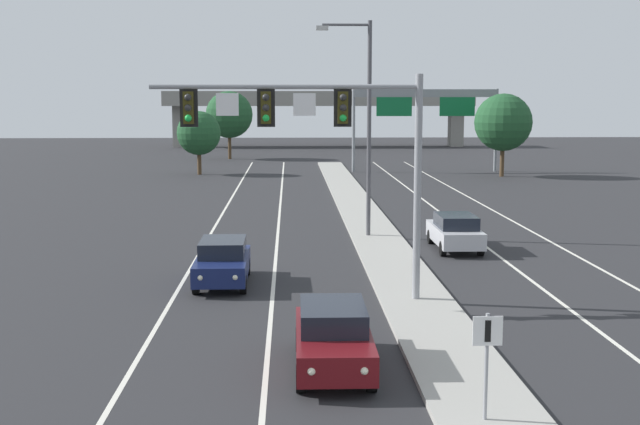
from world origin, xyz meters
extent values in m
cube|color=#9E9B93|center=(0.00, 18.00, 0.07)|extent=(2.40, 110.00, 0.15)
cube|color=silver|center=(-4.70, 25.00, 0.00)|extent=(0.14, 100.00, 0.01)
cube|color=silver|center=(4.70, 25.00, 0.00)|extent=(0.14, 100.00, 0.01)
cube|color=silver|center=(-8.00, 25.00, 0.00)|extent=(0.14, 100.00, 0.01)
cube|color=silver|center=(8.00, 25.00, 0.00)|extent=(0.14, 100.00, 0.01)
cylinder|color=gray|center=(-0.03, 15.45, 3.75)|extent=(0.24, 0.24, 7.20)
cylinder|color=gray|center=(-4.23, 15.45, 6.95)|extent=(8.40, 0.16, 0.16)
cube|color=black|center=(-2.43, 15.49, 6.30)|extent=(0.56, 0.06, 1.20)
cube|color=#38330F|center=(-2.43, 15.45, 6.30)|extent=(0.32, 0.32, 1.00)
sphere|color=#282828|center=(-2.43, 15.28, 6.62)|extent=(0.22, 0.22, 0.22)
sphere|color=#282828|center=(-2.43, 15.28, 6.30)|extent=(0.22, 0.22, 0.22)
sphere|color=green|center=(-2.43, 15.28, 5.98)|extent=(0.22, 0.22, 0.22)
cube|color=black|center=(-4.83, 15.49, 6.30)|extent=(0.56, 0.06, 1.20)
cube|color=#38330F|center=(-4.83, 15.45, 6.30)|extent=(0.32, 0.32, 1.00)
sphere|color=#282828|center=(-4.83, 15.28, 6.62)|extent=(0.22, 0.22, 0.22)
sphere|color=#282828|center=(-4.83, 15.28, 6.30)|extent=(0.22, 0.22, 0.22)
sphere|color=green|center=(-4.83, 15.28, 5.98)|extent=(0.22, 0.22, 0.22)
cube|color=black|center=(-7.23, 15.49, 6.30)|extent=(0.56, 0.06, 1.20)
cube|color=#38330F|center=(-7.23, 15.45, 6.30)|extent=(0.32, 0.32, 1.00)
sphere|color=#282828|center=(-7.23, 15.28, 6.62)|extent=(0.22, 0.22, 0.22)
sphere|color=#282828|center=(-7.23, 15.28, 6.30)|extent=(0.22, 0.22, 0.22)
sphere|color=green|center=(-7.23, 15.28, 5.98)|extent=(0.22, 0.22, 0.22)
cube|color=white|center=(-3.63, 15.43, 6.40)|extent=(0.70, 0.04, 0.70)
cube|color=white|center=(-6.03, 15.43, 6.40)|extent=(0.70, 0.04, 0.70)
cylinder|color=gray|center=(-0.19, 5.40, 1.25)|extent=(0.08, 0.08, 2.20)
cube|color=white|center=(-0.19, 5.37, 2.00)|extent=(0.60, 0.03, 0.60)
cube|color=black|center=(-0.19, 5.35, 2.00)|extent=(0.12, 0.01, 0.44)
cylinder|color=#4C4C51|center=(-0.37, 27.88, 5.15)|extent=(0.20, 0.20, 10.00)
cylinder|color=#4C4C51|center=(-1.47, 27.88, 9.95)|extent=(2.20, 0.12, 0.12)
cube|color=#B7B7B2|center=(-2.57, 27.88, 9.80)|extent=(0.56, 0.28, 0.20)
cube|color=#5B0F14|center=(-3.06, 8.96, 0.67)|extent=(1.83, 4.41, 0.70)
cube|color=black|center=(-3.06, 9.18, 1.30)|extent=(1.60, 2.39, 0.56)
sphere|color=#EAE5C6|center=(-2.50, 6.78, 0.72)|extent=(0.18, 0.18, 0.18)
sphere|color=#EAE5C6|center=(-3.66, 6.79, 0.72)|extent=(0.18, 0.18, 0.18)
cylinder|color=black|center=(-2.27, 7.46, 0.32)|extent=(0.22, 0.64, 0.64)
cylinder|color=black|center=(-3.87, 7.47, 0.32)|extent=(0.22, 0.64, 0.64)
cylinder|color=black|center=(-2.25, 10.46, 0.32)|extent=(0.22, 0.64, 0.64)
cylinder|color=black|center=(-3.85, 10.47, 0.32)|extent=(0.22, 0.64, 0.64)
cube|color=#141E4C|center=(-6.51, 18.41, 0.67)|extent=(1.83, 4.41, 0.70)
cube|color=black|center=(-6.51, 18.63, 1.30)|extent=(1.60, 2.39, 0.56)
sphere|color=#EAE5C6|center=(-5.92, 16.23, 0.72)|extent=(0.18, 0.18, 0.18)
sphere|color=#EAE5C6|center=(-7.07, 16.22, 0.72)|extent=(0.18, 0.18, 0.18)
cylinder|color=black|center=(-5.70, 16.91, 0.32)|extent=(0.22, 0.64, 0.64)
cylinder|color=black|center=(-7.30, 16.90, 0.32)|extent=(0.22, 0.64, 0.64)
cylinder|color=black|center=(-5.72, 19.91, 0.32)|extent=(0.22, 0.64, 0.64)
cylinder|color=black|center=(-7.32, 19.90, 0.32)|extent=(0.22, 0.64, 0.64)
cube|color=#B7B7BC|center=(3.14, 24.79, 0.67)|extent=(1.80, 4.40, 0.70)
cube|color=black|center=(3.14, 24.57, 1.30)|extent=(1.58, 2.38, 0.56)
sphere|color=#EAE5C6|center=(2.56, 26.97, 0.72)|extent=(0.18, 0.18, 0.18)
sphere|color=#EAE5C6|center=(3.71, 26.97, 0.72)|extent=(0.18, 0.18, 0.18)
cylinder|color=black|center=(2.34, 26.29, 0.32)|extent=(0.22, 0.64, 0.64)
cylinder|color=black|center=(3.94, 26.29, 0.32)|extent=(0.22, 0.64, 0.64)
cylinder|color=black|center=(2.34, 23.29, 0.32)|extent=(0.22, 0.64, 0.64)
cylinder|color=black|center=(3.94, 23.29, 0.32)|extent=(0.22, 0.64, 0.64)
cylinder|color=gray|center=(1.70, 63.39, 3.75)|extent=(0.28, 0.28, 7.50)
cylinder|color=gray|center=(14.70, 63.39, 3.75)|extent=(0.28, 0.28, 7.50)
cube|color=gray|center=(8.20, 63.39, 7.10)|extent=(13.00, 0.36, 0.70)
cube|color=#0F6033|center=(5.34, 63.19, 5.90)|extent=(3.20, 0.08, 1.70)
cube|color=#0F6033|center=(11.06, 63.19, 5.90)|extent=(3.20, 0.08, 1.70)
cube|color=gray|center=(0.00, 103.23, 6.20)|extent=(42.40, 6.40, 1.10)
cube|color=gray|center=(0.00, 100.23, 7.20)|extent=(42.40, 0.36, 0.90)
cube|color=gray|center=(-19.20, 103.23, 2.83)|extent=(1.80, 2.40, 5.65)
cube|color=gray|center=(19.20, 103.23, 2.83)|extent=(1.80, 2.40, 5.65)
cylinder|color=#4C3823|center=(-10.71, 79.94, 1.41)|extent=(0.36, 0.36, 2.82)
sphere|color=#1E4C28|center=(-10.71, 79.94, 4.89)|extent=(5.16, 5.16, 5.16)
cylinder|color=#4C3823|center=(-12.01, 61.25, 1.05)|extent=(0.36, 0.36, 2.10)
sphere|color=#1E4C28|center=(-12.01, 61.25, 3.64)|extent=(3.84, 3.84, 3.84)
cylinder|color=#4C3823|center=(14.04, 58.44, 1.33)|extent=(0.36, 0.36, 2.67)
sphere|color=#1E4C28|center=(14.04, 58.44, 4.62)|extent=(4.88, 4.88, 4.88)
camera|label=1|loc=(-4.10, -10.13, 6.56)|focal=45.59mm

